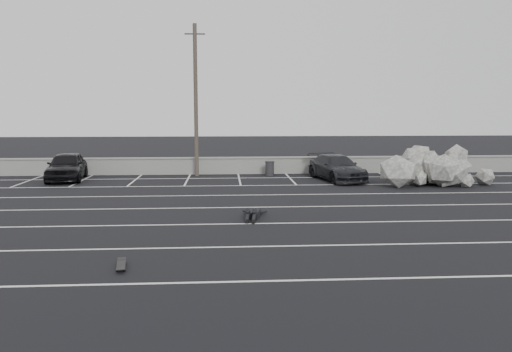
{
  "coord_description": "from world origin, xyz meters",
  "views": [
    {
      "loc": [
        0.15,
        -17.25,
        3.99
      ],
      "look_at": [
        1.58,
        5.31,
        1.0
      ],
      "focal_mm": 35.0,
      "sensor_mm": 36.0,
      "label": 1
    }
  ],
  "objects": [
    {
      "name": "car_right",
      "position": [
        6.58,
        10.82,
        0.72
      ],
      "size": [
        3.0,
        5.26,
        1.44
      ],
      "primitive_type": "imported",
      "rotation": [
        0.0,
        0.0,
        0.21
      ],
      "color": "black",
      "rests_on": "ground"
    },
    {
      "name": "stall_lines",
      "position": [
        -0.08,
        4.41,
        0.0
      ],
      "size": [
        36.0,
        20.05,
        0.01
      ],
      "color": "silver",
      "rests_on": "ground"
    },
    {
      "name": "car_left",
      "position": [
        -8.91,
        11.85,
        0.81
      ],
      "size": [
        2.53,
        4.95,
        1.61
      ],
      "primitive_type": "imported",
      "rotation": [
        0.0,
        0.0,
        0.14
      ],
      "color": "black",
      "rests_on": "ground"
    },
    {
      "name": "riprap_pile",
      "position": [
        11.24,
        8.65,
        0.67
      ],
      "size": [
        6.52,
        4.65,
        1.77
      ],
      "color": "#A7A69D",
      "rests_on": "ground"
    },
    {
      "name": "skateboard",
      "position": [
        -2.49,
        -4.8,
        0.08
      ],
      "size": [
        0.35,
        0.86,
        0.1
      ],
      "rotation": [
        0.0,
        0.0,
        0.17
      ],
      "color": "black",
      "rests_on": "ground"
    },
    {
      "name": "utility_pole",
      "position": [
        -1.55,
        13.2,
        4.59
      ],
      "size": [
        1.21,
        0.24,
        9.07
      ],
      "color": "#4C4238",
      "rests_on": "ground"
    },
    {
      "name": "ground",
      "position": [
        0.0,
        0.0,
        0.0
      ],
      "size": [
        120.0,
        120.0,
        0.0
      ],
      "primitive_type": "plane",
      "color": "black",
      "rests_on": "ground"
    },
    {
      "name": "person",
      "position": [
        1.24,
        1.24,
        0.25
      ],
      "size": [
        1.77,
        2.78,
        0.49
      ],
      "primitive_type": null,
      "rotation": [
        0.0,
        0.0,
        -0.17
      ],
      "color": "black",
      "rests_on": "ground"
    },
    {
      "name": "trash_bin",
      "position": [
        2.91,
        12.94,
        0.46
      ],
      "size": [
        0.75,
        0.75,
        0.9
      ],
      "rotation": [
        0.0,
        0.0,
        0.33
      ],
      "color": "#272629",
      "rests_on": "ground"
    },
    {
      "name": "seawall",
      "position": [
        0.0,
        14.0,
        0.55
      ],
      "size": [
        50.0,
        0.45,
        1.06
      ],
      "color": "gray",
      "rests_on": "ground"
    }
  ]
}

